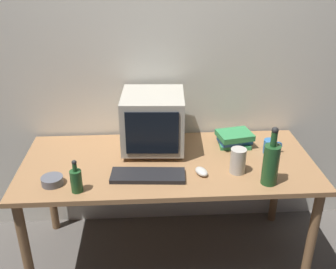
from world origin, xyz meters
The scene contains 12 objects.
ground_plane centered at (0.00, 0.00, 0.00)m, with size 6.00×6.00×0.00m, color #56514C.
back_wall centered at (0.00, 0.45, 1.25)m, with size 4.00×0.08×2.50m, color silver.
desk centered at (0.00, 0.00, 0.66)m, with size 1.77×0.78×0.74m.
crt_monitor centered at (-0.08, 0.17, 0.93)m, with size 0.40×0.41×0.37m.
keyboard centered at (-0.12, -0.18, 0.75)m, with size 0.42×0.15×0.02m, color black.
computer_mouse centered at (0.18, -0.16, 0.75)m, with size 0.06×0.10×0.04m, color beige.
bottle_tall centered at (0.54, -0.28, 0.87)m, with size 0.09×0.09×0.34m.
bottle_short centered at (-0.50, -0.30, 0.81)m, with size 0.06×0.06×0.19m.
book_stack centered at (0.45, 0.18, 0.79)m, with size 0.24×0.21×0.10m.
mug centered at (0.65, 0.07, 0.78)m, with size 0.12×0.08×0.09m.
cd_spindle centered at (-0.65, -0.22, 0.76)m, with size 0.12×0.12×0.04m, color #595B66.
metal_canister centered at (0.39, -0.15, 0.81)m, with size 0.09×0.09×0.15m, color #B7B2A8.
Camera 1 is at (-0.12, -2.08, 1.93)m, focal length 41.98 mm.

